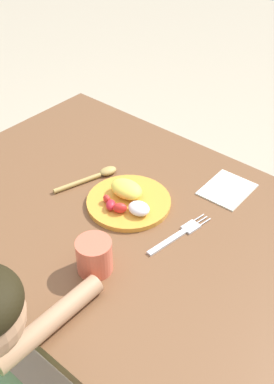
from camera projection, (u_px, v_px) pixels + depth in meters
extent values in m
plane|color=#B9AC90|center=(130.00, 365.00, 1.64)|extent=(8.00, 8.00, 0.00)
cube|color=brown|center=(128.00, 221.00, 1.22)|extent=(1.16, 0.79, 0.03)
cube|color=brown|center=(87.00, 190.00, 1.88)|extent=(0.08, 0.08, 0.66)
cylinder|color=gold|center=(129.00, 202.00, 1.24)|extent=(0.22, 0.22, 0.01)
ellipsoid|color=#F4DD4E|center=(127.00, 189.00, 1.24)|extent=(0.09, 0.07, 0.04)
ellipsoid|color=red|center=(107.00, 199.00, 1.22)|extent=(0.03, 0.02, 0.02)
ellipsoid|color=red|center=(111.00, 205.00, 1.21)|extent=(0.04, 0.04, 0.02)
ellipsoid|color=red|center=(120.00, 208.00, 1.19)|extent=(0.04, 0.04, 0.03)
ellipsoid|color=silver|center=(139.00, 208.00, 1.19)|extent=(0.06, 0.05, 0.03)
cube|color=silver|center=(167.00, 242.00, 1.13)|extent=(0.03, 0.12, 0.01)
cube|color=silver|center=(191.00, 227.00, 1.17)|extent=(0.04, 0.05, 0.01)
cylinder|color=silver|center=(205.00, 222.00, 1.19)|extent=(0.01, 0.04, 0.00)
cylinder|color=silver|center=(202.00, 220.00, 1.19)|extent=(0.01, 0.04, 0.00)
cylinder|color=silver|center=(199.00, 218.00, 1.20)|extent=(0.01, 0.04, 0.00)
cylinder|color=tan|center=(78.00, 183.00, 1.31)|extent=(0.05, 0.14, 0.01)
ellipsoid|color=tan|center=(108.00, 171.00, 1.34)|extent=(0.05, 0.06, 0.02)
cylinder|color=#DF6449|center=(94.00, 256.00, 1.05)|extent=(0.08, 0.08, 0.08)
cylinder|color=tan|center=(50.00, 321.00, 0.93)|extent=(0.04, 0.26, 0.04)
cube|color=white|center=(227.00, 189.00, 1.29)|extent=(0.12, 0.14, 0.00)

